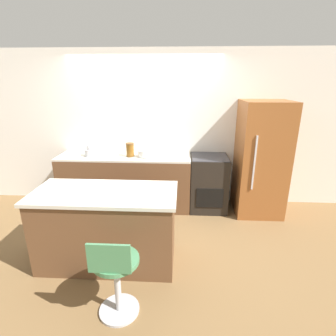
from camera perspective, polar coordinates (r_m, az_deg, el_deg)
ground_plane at (r=4.40m, az=-5.52°, el=-10.09°), size 14.00×14.00×0.00m
wall_back at (r=4.59m, az=-4.81°, el=8.39°), size 8.00×0.06×2.60m
back_counter at (r=4.56m, az=-9.21°, el=-2.87°), size 2.19×0.60×0.92m
kitchen_island at (r=3.25m, az=-13.08°, el=-12.41°), size 1.63×0.75×0.92m
oven_range at (r=4.48m, az=8.77°, el=-3.22°), size 0.61×0.62×0.92m
refrigerator at (r=4.44m, az=19.56°, el=1.83°), size 0.73×0.74×1.82m
stool_chair at (r=2.60m, az=-11.27°, el=-22.06°), size 0.43×0.43×0.87m
kettle at (r=4.50m, az=-16.56°, el=3.53°), size 0.19×0.19×0.19m
mixing_bowl at (r=4.29m, az=-4.97°, el=3.26°), size 0.24×0.24×0.11m
canister_jar at (r=4.31m, az=-8.26°, el=3.98°), size 0.13×0.13×0.22m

